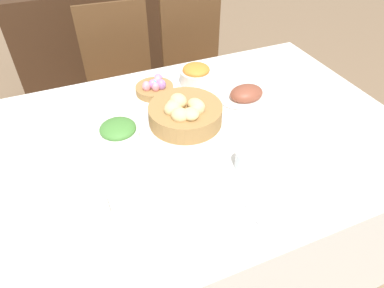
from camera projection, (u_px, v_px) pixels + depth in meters
ground_plane at (180, 245)px, 1.83m from camera, size 12.00×12.00×0.00m
dining_table at (178, 201)px, 1.59m from camera, size 1.90×1.18×0.74m
chair_far_center at (123, 82)px, 2.14m from camera, size 0.45×0.45×0.96m
chair_far_right at (199, 66)px, 2.29m from camera, size 0.45×0.45×0.96m
sideboard at (102, 39)px, 2.82m from camera, size 1.35×0.44×0.85m
bread_basket at (185, 113)px, 1.41m from camera, size 0.31×0.31×0.13m
egg_basket at (155, 87)px, 1.60m from camera, size 0.18×0.18×0.08m
ham_platter at (246, 95)px, 1.56m from camera, size 0.24×0.17×0.07m
carrot_bowl at (196, 75)px, 1.65m from camera, size 0.15×0.15×0.10m
green_salad_bowl at (119, 132)px, 1.33m from camera, size 0.17×0.17×0.08m
dinner_plate at (195, 222)px, 1.05m from camera, size 0.25×0.25×0.01m
fork at (148, 239)px, 1.01m from camera, size 0.01×0.19×0.00m
knife at (238, 208)px, 1.10m from camera, size 0.01×0.19×0.00m
spoon at (246, 205)px, 1.10m from camera, size 0.01×0.19×0.00m
drinking_cup at (246, 160)px, 1.22m from camera, size 0.08×0.08×0.07m
butter_dish at (91, 208)px, 1.08m from camera, size 0.11×0.07×0.03m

